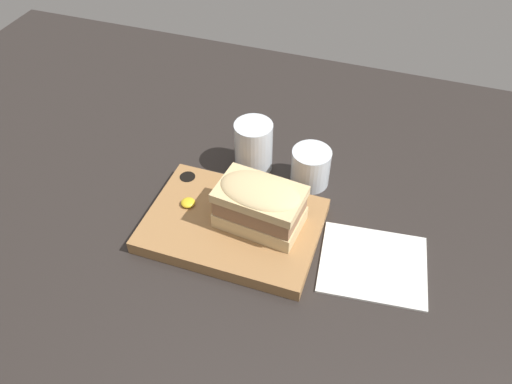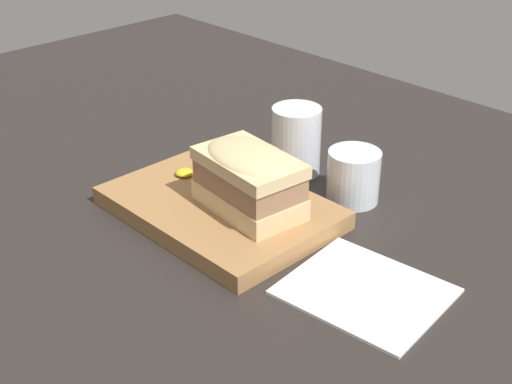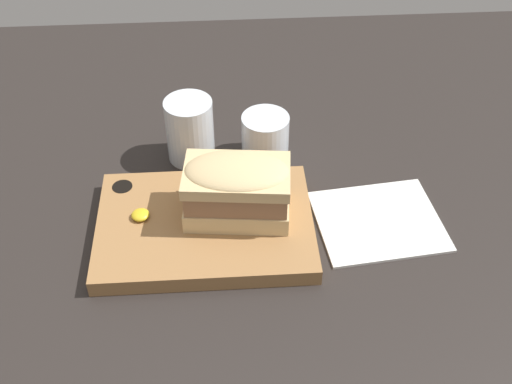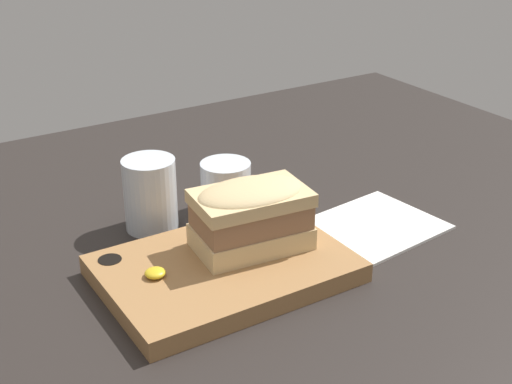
% 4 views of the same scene
% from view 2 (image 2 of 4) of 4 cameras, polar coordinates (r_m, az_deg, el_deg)
% --- Properties ---
extents(dining_table, '(1.67, 1.27, 0.02)m').
position_cam_2_polar(dining_table, '(1.01, -5.37, -1.55)').
color(dining_table, '#282321').
rests_on(dining_table, ground).
extents(serving_board, '(0.30, 0.21, 0.03)m').
position_cam_2_polar(serving_board, '(0.97, -2.90, -1.23)').
color(serving_board, '#9E7042').
rests_on(serving_board, dining_table).
extents(sandwich, '(0.15, 0.10, 0.09)m').
position_cam_2_polar(sandwich, '(0.92, -0.54, 1.22)').
color(sandwich, '#DBBC84').
rests_on(sandwich, serving_board).
extents(mustard_dollop, '(0.03, 0.03, 0.01)m').
position_cam_2_polar(mustard_dollop, '(1.03, -5.77, 1.57)').
color(mustard_dollop, gold).
rests_on(mustard_dollop, serving_board).
extents(water_glass, '(0.07, 0.07, 0.10)m').
position_cam_2_polar(water_glass, '(1.08, 3.22, 3.80)').
color(water_glass, silver).
rests_on(water_glass, dining_table).
extents(wine_glass, '(0.07, 0.07, 0.08)m').
position_cam_2_polar(wine_glass, '(1.01, 7.79, 1.15)').
color(wine_glass, silver).
rests_on(wine_glass, dining_table).
extents(napkin, '(0.19, 0.17, 0.00)m').
position_cam_2_polar(napkin, '(0.84, 8.72, -7.86)').
color(napkin, white).
rests_on(napkin, dining_table).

